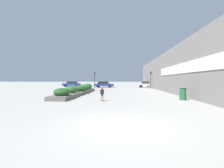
# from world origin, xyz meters

# --- Properties ---
(ground_plane) EXTENTS (300.00, 300.00, 0.00)m
(ground_plane) POSITION_xyz_m (0.00, 0.00, 0.00)
(ground_plane) COLOR #A3A099
(building_wall_right) EXTENTS (0.67, 46.52, 6.10)m
(building_wall_right) POSITION_xyz_m (6.93, 17.94, 3.05)
(building_wall_right) COLOR gray
(building_wall_right) RESTS_ON ground_plane
(planter_box) EXTENTS (1.94, 13.54, 1.26)m
(planter_box) POSITION_xyz_m (-5.59, 13.29, 0.47)
(planter_box) COLOR #605B54
(planter_box) RESTS_ON ground_plane
(skateboard) EXTENTS (0.53, 0.74, 0.09)m
(skateboard) POSITION_xyz_m (-1.68, 7.07, 0.07)
(skateboard) COLOR olive
(skateboard) RESTS_ON ground_plane
(skateboarder) EXTENTS (0.94, 0.56, 1.11)m
(skateboarder) POSITION_xyz_m (-1.68, 7.07, 0.77)
(skateboarder) COLOR tan
(skateboarder) RESTS_ON skateboard
(trash_bin) EXTENTS (0.60, 0.60, 1.09)m
(trash_bin) POSITION_xyz_m (5.63, 8.13, 0.55)
(trash_bin) COLOR #1E5B33
(trash_bin) RESTS_ON ground_plane
(car_leftmost) EXTENTS (4.59, 1.95, 1.43)m
(car_leftmost) POSITION_xyz_m (-13.59, 33.98, 0.76)
(car_leftmost) COLOR navy
(car_leftmost) RESTS_ON ground_plane
(car_center_left) EXTENTS (4.01, 1.90, 1.43)m
(car_center_left) POSITION_xyz_m (6.01, 31.65, 0.76)
(car_center_left) COLOR #BCBCC1
(car_center_left) RESTS_ON ground_plane
(car_center_right) EXTENTS (3.85, 1.90, 1.54)m
(car_center_right) POSITION_xyz_m (16.17, 29.75, 0.81)
(car_center_right) COLOR slate
(car_center_right) RESTS_ON ground_plane
(car_rightmost) EXTENTS (4.68, 1.85, 1.46)m
(car_rightmost) POSITION_xyz_m (-4.35, 30.65, 0.77)
(car_rightmost) COLOR navy
(car_rightmost) RESTS_ON ground_plane
(traffic_light_left) EXTENTS (0.28, 0.30, 3.55)m
(traffic_light_left) POSITION_xyz_m (-5.87, 26.30, 2.41)
(traffic_light_left) COLOR black
(traffic_light_left) RESTS_ON ground_plane
(traffic_light_right) EXTENTS (0.28, 0.30, 3.60)m
(traffic_light_right) POSITION_xyz_m (6.23, 26.56, 2.44)
(traffic_light_right) COLOR black
(traffic_light_right) RESTS_ON ground_plane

